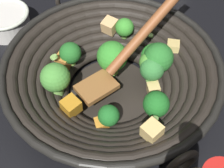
% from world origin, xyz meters
% --- Properties ---
extents(ground_plane, '(4.00, 4.00, 0.00)m').
position_xyz_m(ground_plane, '(0.00, 0.00, 0.00)').
color(ground_plane, black).
extents(wok, '(0.39, 0.43, 0.21)m').
position_xyz_m(wok, '(0.00, 0.00, 0.06)').
color(wok, black).
rests_on(wok, ground).
extents(prep_bowl, '(0.11, 0.11, 0.05)m').
position_xyz_m(prep_bowl, '(-0.16, 0.26, 0.03)').
color(prep_bowl, silver).
rests_on(prep_bowl, ground).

